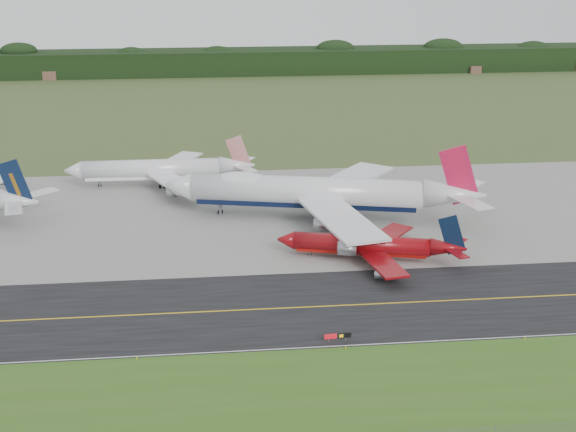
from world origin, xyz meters
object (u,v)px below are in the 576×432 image
(jet_ba_747, at_px, (317,192))
(taxiway_sign, at_px, (338,336))
(jet_red_737, at_px, (372,246))
(jet_star_tail, at_px, (161,169))

(jet_ba_747, height_order, taxiway_sign, jet_ba_747)
(jet_red_737, xyz_separation_m, jet_star_tail, (-46.57, 59.49, 1.58))
(jet_ba_747, relative_size, jet_star_tail, 1.48)
(jet_ba_747, bearing_deg, jet_star_tail, 140.29)
(taxiway_sign, bearing_deg, jet_red_737, 69.88)
(taxiway_sign, bearing_deg, jet_ba_747, 85.07)
(jet_star_tail, bearing_deg, taxiway_sign, -70.81)
(jet_ba_747, height_order, jet_red_737, jet_ba_747)
(jet_ba_747, bearing_deg, jet_red_737, -74.07)
(jet_red_737, relative_size, jet_star_tail, 0.76)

